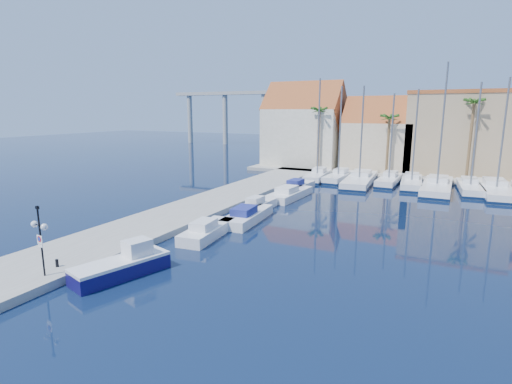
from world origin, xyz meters
TOP-DOWN VIEW (x-y plane):
  - ground at (0.00, 0.00)m, footprint 260.00×260.00m
  - quay_west at (-9.00, 13.50)m, footprint 6.00×77.00m
  - shore_north at (10.00, 48.00)m, footprint 54.00×16.00m
  - lamp_post at (-7.00, -2.63)m, footprint 1.32×0.47m
  - bollard at (-7.50, -1.47)m, footprint 0.18×0.18m
  - fishing_boat at (-4.03, 0.17)m, footprint 3.29×5.75m
  - motorboat_west_0 at (-3.72, 8.31)m, footprint 2.54×6.20m
  - motorboat_west_1 at (-3.05, 13.42)m, footprint 2.68×6.98m
  - motorboat_west_2 at (-3.93, 17.27)m, footprint 1.85×5.24m
  - motorboat_west_3 at (-3.24, 23.63)m, footprint 2.76×7.48m
  - motorboat_west_4 at (-3.98, 28.03)m, footprint 2.29×6.32m
  - sailboat_0 at (-4.06, 36.20)m, footprint 2.89×8.55m
  - sailboat_1 at (-1.25, 36.74)m, footprint 2.58×8.40m
  - sailboat_2 at (1.76, 35.61)m, footprint 3.90×12.06m
  - sailboat_3 at (5.19, 36.97)m, footprint 2.43×8.38m
  - sailboat_4 at (7.90, 36.54)m, footprint 3.12×9.23m
  - sailboat_5 at (10.87, 35.07)m, footprint 3.22×11.84m
  - sailboat_6 at (14.28, 36.03)m, footprint 3.07×9.06m
  - sailboat_7 at (16.85, 35.91)m, footprint 3.92×12.00m
  - building_0 at (-10.00, 47.00)m, footprint 12.30×9.00m
  - building_1 at (2.00, 47.00)m, footprint 10.30×8.00m
  - building_2 at (13.00, 48.00)m, footprint 14.20×10.20m
  - palm_0 at (-6.00, 42.00)m, footprint 2.60×2.60m
  - palm_1 at (4.00, 42.00)m, footprint 2.60×2.60m
  - palm_2 at (14.00, 42.00)m, footprint 2.60×2.60m
  - viaduct at (-39.07, 82.00)m, footprint 48.00×2.20m

SIDE VIEW (x-z plane):
  - ground at x=0.00m, z-range 0.00..0.00m
  - quay_west at x=-9.00m, z-range 0.00..0.50m
  - shore_north at x=10.00m, z-range 0.00..0.50m
  - motorboat_west_1 at x=-3.05m, z-range -0.19..1.21m
  - motorboat_west_4 at x=-3.98m, z-range -0.19..1.21m
  - motorboat_west_0 at x=-3.72m, z-range -0.19..1.21m
  - motorboat_west_2 at x=-3.93m, z-range -0.19..1.21m
  - motorboat_west_3 at x=-3.24m, z-range -0.19..1.21m
  - sailboat_2 at x=1.76m, z-range -5.58..6.70m
  - sailboat_7 at x=16.85m, z-range -5.82..6.95m
  - sailboat_5 at x=10.87m, z-range -6.69..7.86m
  - sailboat_4 at x=7.90m, z-range -5.31..6.49m
  - sailboat_3 at x=5.19m, z-range -5.08..6.28m
  - sailboat_6 at x=14.28m, z-range -5.58..6.79m
  - sailboat_1 at x=-1.25m, z-range -5.57..6.80m
  - sailboat_0 at x=-4.06m, z-range -6.07..7.34m
  - fishing_boat at x=-4.03m, z-range -0.32..1.59m
  - bollard at x=-7.50m, z-range 0.50..0.94m
  - lamp_post at x=-7.00m, z-range 1.11..5.02m
  - building_1 at x=2.00m, z-range -0.20..10.80m
  - building_2 at x=13.00m, z-range 0.51..12.01m
  - building_0 at x=-10.00m, z-range -0.23..13.27m
  - palm_1 at x=4.00m, z-range 3.56..12.71m
  - palm_0 at x=-6.00m, z-range 4.00..14.15m
  - palm_2 at x=14.00m, z-range 4.44..15.59m
  - viaduct at x=-39.07m, z-range 3.02..17.47m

